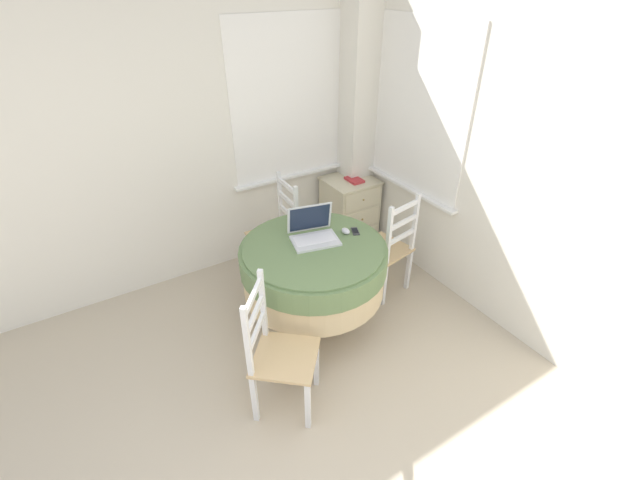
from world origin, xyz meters
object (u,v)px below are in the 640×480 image
round_dining_table (314,265)px  corner_cabinet (349,209)px  laptop (313,233)px  cell_phone (355,231)px  computer_mouse (346,231)px  dining_chair_camera_near (278,354)px  dining_chair_near_back_window (277,234)px  book_on_cabinet (354,180)px  dining_chair_near_right_window (388,249)px

round_dining_table → corner_cabinet: size_ratio=1.61×
laptop → cell_phone: bearing=-14.7°
laptop → corner_cabinet: bearing=42.2°
round_dining_table → computer_mouse: size_ratio=13.44×
computer_mouse → corner_cabinet: 1.26m
round_dining_table → computer_mouse: (0.30, 0.02, 0.20)m
dining_chair_camera_near → dining_chair_near_back_window: bearing=63.5°
round_dining_table → computer_mouse: bearing=3.8°
dining_chair_camera_near → corner_cabinet: size_ratio=1.40×
dining_chair_camera_near → book_on_cabinet: bearing=41.9°
computer_mouse → book_on_cabinet: bearing=51.0°
round_dining_table → laptop: laptop is taller
computer_mouse → dining_chair_near_right_window: dining_chair_near_right_window is taller
laptop → dining_chair_near_back_window: bearing=88.5°
dining_chair_near_right_window → book_on_cabinet: dining_chair_near_right_window is taller
round_dining_table → dining_chair_camera_near: 0.79m
dining_chair_near_back_window → round_dining_table: bearing=-95.1°
cell_phone → dining_chair_near_right_window: 0.52m
dining_chair_near_right_window → dining_chair_near_back_window: bearing=134.3°
cell_phone → dining_chair_camera_near: bearing=-151.3°
round_dining_table → dining_chair_camera_near: dining_chair_camera_near is taller
round_dining_table → computer_mouse: 0.36m
computer_mouse → dining_chair_near_right_window: 0.59m
corner_cabinet → computer_mouse: bearing=-127.2°
dining_chair_near_back_window → corner_cabinet: dining_chair_near_back_window is taller
dining_chair_camera_near → book_on_cabinet: 2.17m
round_dining_table → dining_chair_near_back_window: dining_chair_near_back_window is taller
computer_mouse → cell_phone: 0.08m
cell_phone → dining_chair_near_back_window: dining_chair_near_back_window is taller
dining_chair_near_back_window → dining_chair_near_right_window: size_ratio=1.00×
computer_mouse → dining_chair_camera_near: 1.09m
laptop → computer_mouse: size_ratio=4.84×
computer_mouse → dining_chair_near_right_window: bearing=3.2°
laptop → dining_chair_near_right_window: size_ratio=0.41×
round_dining_table → laptop: 0.25m
corner_cabinet → laptop: bearing=-137.8°
corner_cabinet → dining_chair_near_back_window: bearing=-168.6°
dining_chair_near_back_window → book_on_cabinet: bearing=8.7°
dining_chair_near_back_window → book_on_cabinet: (0.96, 0.15, 0.25)m
corner_cabinet → book_on_cabinet: size_ratio=3.65×
dining_chair_camera_near → book_on_cabinet: dining_chair_camera_near is taller
cell_phone → dining_chair_near_back_window: bearing=111.8°
computer_mouse → dining_chair_camera_near: (-0.88, -0.54, -0.34)m
round_dining_table → corner_cabinet: round_dining_table is taller
book_on_cabinet → corner_cabinet: bearing=109.2°
cell_phone → corner_cabinet: size_ratio=0.17×
book_on_cabinet → computer_mouse: bearing=-129.0°
laptop → corner_cabinet: (0.96, 0.88, -0.48)m
cell_phone → corner_cabinet: 1.23m
dining_chair_camera_near → computer_mouse: bearing=31.7°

